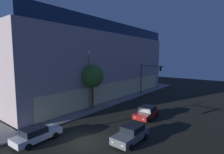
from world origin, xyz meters
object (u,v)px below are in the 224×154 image
at_px(traffic_light_far_corner, 148,74).
at_px(car_red, 147,112).
at_px(street_lamp_sidewalk, 89,74).
at_px(car_grey, 131,134).
at_px(modern_building, 84,61).
at_px(car_white, 36,134).
at_px(sidewalk_tree, 92,76).

height_order(traffic_light_far_corner, car_red, traffic_light_far_corner).
relative_size(street_lamp_sidewalk, car_grey, 2.03).
xyz_separation_m(modern_building, traffic_light_far_corner, (6.65, -13.02, -2.74)).
bearing_deg(car_grey, modern_building, 57.17).
bearing_deg(street_lamp_sidewalk, car_white, -164.23).
distance_m(street_lamp_sidewalk, car_grey, 12.26).
xyz_separation_m(traffic_light_far_corner, car_white, (-26.28, -1.06, -3.91)).
distance_m(modern_building, car_grey, 26.41).
relative_size(sidewalk_tree, car_white, 1.47).
relative_size(street_lamp_sidewalk, car_white, 1.90).
xyz_separation_m(traffic_light_far_corner, car_grey, (-20.52, -8.46, -3.86)).
bearing_deg(car_white, car_grey, -52.09).
bearing_deg(car_red, car_white, 156.66).
height_order(traffic_light_far_corner, street_lamp_sidewalk, street_lamp_sidewalk).
relative_size(sidewalk_tree, car_red, 1.56).
bearing_deg(car_white, modern_building, 35.65).
distance_m(modern_building, car_red, 21.79).
distance_m(modern_building, traffic_light_far_corner, 14.88).
height_order(modern_building, car_white, modern_building).
height_order(car_grey, car_red, car_grey).
distance_m(street_lamp_sidewalk, sidewalk_tree, 1.49).
distance_m(sidewalk_tree, car_grey, 13.11).
bearing_deg(sidewalk_tree, modern_building, 52.56).
relative_size(modern_building, car_white, 8.29).
bearing_deg(car_white, traffic_light_far_corner, 2.30).
relative_size(modern_building, car_red, 8.78).
relative_size(modern_building, sidewalk_tree, 5.64).
xyz_separation_m(car_grey, car_red, (7.06, 1.87, -0.01)).
distance_m(traffic_light_far_corner, car_grey, 22.53).
relative_size(car_white, car_grey, 1.07).
distance_m(sidewalk_tree, car_white, 12.86).
distance_m(car_white, car_red, 13.97).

